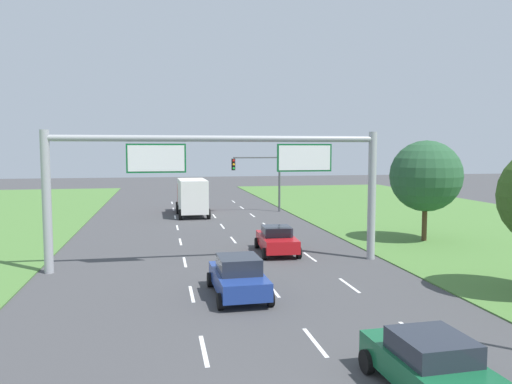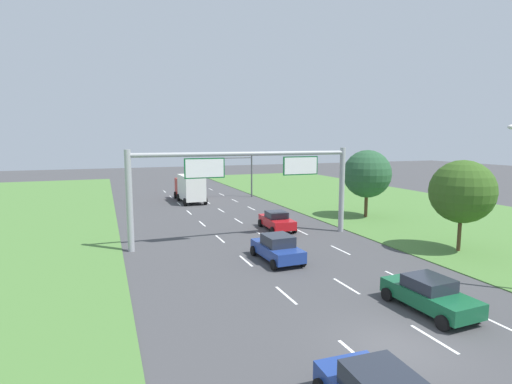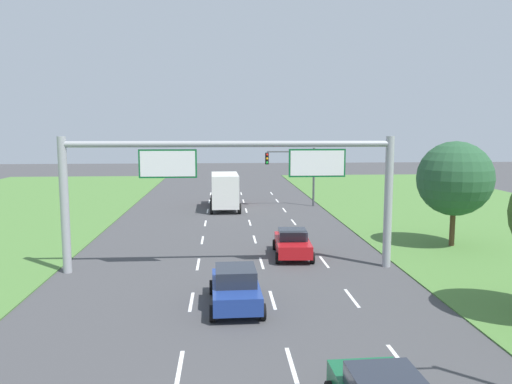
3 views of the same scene
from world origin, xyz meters
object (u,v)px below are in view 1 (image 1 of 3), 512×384
sign_gantry (222,172)px  traffic_light_mast (260,172)px  car_lead_silver (433,367)px  car_mid_lane (277,240)px  box_truck (192,196)px  roadside_tree_far (426,176)px  car_far_ahead (238,276)px

sign_gantry → traffic_light_mast: 22.26m
car_lead_silver → car_mid_lane: size_ratio=1.01×
box_truck → traffic_light_mast: bearing=8.4°
box_truck → traffic_light_mast: size_ratio=1.33×
box_truck → roadside_tree_far: (14.23, -15.94, 2.53)m
car_far_ahead → car_lead_silver: bearing=-71.4°
car_lead_silver → traffic_light_mast: bearing=83.3°
car_mid_lane → traffic_light_mast: traffic_light_mast is taller
roadside_tree_far → sign_gantry: bearing=-162.8°
sign_gantry → roadside_tree_far: sign_gantry is taller
car_mid_lane → traffic_light_mast: (2.74, 18.82, 3.08)m
sign_gantry → traffic_light_mast: size_ratio=3.08×
car_lead_silver → sign_gantry: 15.70m
box_truck → car_mid_lane: bearing=-78.9°
traffic_light_mast → roadside_tree_far: size_ratio=0.84×
car_mid_lane → traffic_light_mast: 19.27m
car_far_ahead → car_mid_lane: bearing=64.9°
car_far_ahead → traffic_light_mast: size_ratio=0.78×
car_mid_lane → roadside_tree_far: (10.38, 1.77, 3.53)m
car_lead_silver → sign_gantry: bearing=100.7°
sign_gantry → traffic_light_mast: bearing=73.7°
car_mid_lane → box_truck: 18.14m
traffic_light_mast → box_truck: bearing=-170.4°
car_lead_silver → sign_gantry: (-3.37, 14.78, 4.11)m
car_lead_silver → roadside_tree_far: bearing=59.0°
car_lead_silver → sign_gantry: sign_gantry is taller
car_lead_silver → traffic_light_mast: (2.89, 36.12, 3.09)m
car_lead_silver → roadside_tree_far: size_ratio=0.67×
car_lead_silver → car_mid_lane: (0.15, 17.30, 0.00)m
car_far_ahead → traffic_light_mast: traffic_light_mast is taller
car_mid_lane → box_truck: (-3.85, 17.70, 1.00)m
car_lead_silver → box_truck: box_truck is taller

